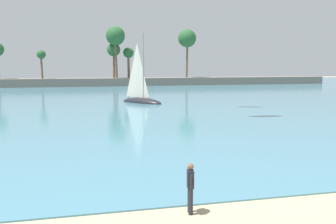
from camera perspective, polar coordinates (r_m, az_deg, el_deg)
name	(u,v)px	position (r m, az deg, el deg)	size (l,w,h in m)	color
sea	(97,91)	(69.04, -10.64, 3.11)	(220.00, 114.00, 0.06)	teal
palm_headland	(88,74)	(85.84, -11.98, 5.59)	(112.59, 6.69, 13.15)	slate
person_at_waterline	(190,187)	(12.35, 3.40, -11.20)	(0.25, 0.54, 1.67)	#23232D
sailboat_near_shore	(141,96)	(47.25, -4.11, 2.43)	(5.30, 6.26, 9.22)	black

